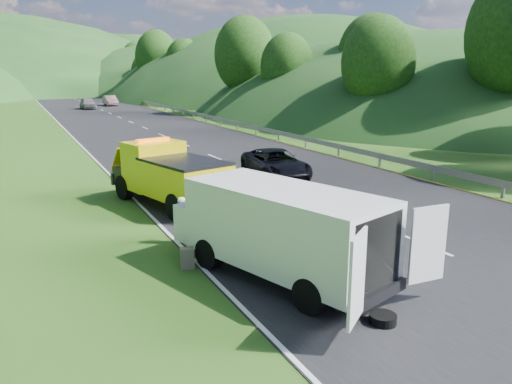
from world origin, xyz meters
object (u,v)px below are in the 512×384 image
tow_truck (168,174)px  spare_tire (383,324)px  worker (342,310)px  passing_suv (275,178)px  woman (184,244)px  white_van (279,227)px  child (263,247)px  suitcase (187,258)px

tow_truck → spare_tire: (1.31, -11.58, -1.27)m
worker → passing_suv: size_ratio=0.34×
tow_truck → woman: bearing=-116.1°
white_van → passing_suv: bearing=44.5°
white_van → child: white_van is taller
child → passing_suv: passing_suv is taller
tow_truck → white_van: 8.40m
tow_truck → suitcase: 7.02m
white_van → worker: size_ratio=4.26×
passing_suv → spare_tire: bearing=-102.5°
white_van → suitcase: bearing=123.8°
spare_tire → white_van: bearing=104.2°
tow_truck → suitcase: bearing=-117.3°
white_van → suitcase: white_van is taller
passing_suv → child: bearing=-113.5°
worker → suitcase: worker is taller
woman → passing_suv: (7.27, 7.47, 0.00)m
worker → suitcase: 4.57m
child → suitcase: size_ratio=1.67×
child → spare_tire: size_ratio=1.71×
spare_tire → suitcase: bearing=120.4°
tow_truck → passing_suv: bearing=8.0°
woman → spare_tire: woman is taller
woman → suitcase: 2.09m
woman → tow_truck: bearing=-19.4°
tow_truck → worker: tow_truck is taller
white_van → worker: bearing=-97.9°
suitcase → tow_truck: bearing=77.5°
tow_truck → woman: size_ratio=4.24×
white_van → spare_tire: 3.57m
tow_truck → suitcase: size_ratio=10.54×
woman → spare_tire: bearing=-169.7°
spare_tire → passing_suv: (5.01, 14.25, 0.00)m
tow_truck → worker: (0.90, -10.68, -1.27)m
worker → passing_suv: 14.41m
white_van → suitcase: (-2.00, 1.59, -1.07)m
passing_suv → suitcase: bearing=-122.6°
tow_truck → suitcase: tow_truck is taller
worker → passing_suv: worker is taller
woman → worker: worker is taller
white_van → woman: size_ratio=4.90×
tow_truck → woman: (-0.96, -4.80, -1.27)m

